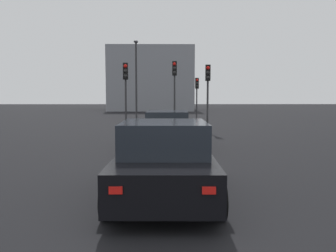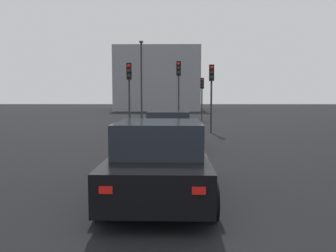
{
  "view_description": "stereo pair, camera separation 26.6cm",
  "coord_description": "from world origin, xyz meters",
  "px_view_note": "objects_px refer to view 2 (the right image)",
  "views": [
    {
      "loc": [
        -5.51,
        0.22,
        2.1
      ],
      "look_at": [
        5.47,
        0.08,
        1.12
      ],
      "focal_mm": 36.36,
      "sensor_mm": 36.0,
      "label": 1
    },
    {
      "loc": [
        -5.51,
        -0.05,
        2.1
      ],
      "look_at": [
        5.47,
        0.08,
        1.12
      ],
      "focal_mm": 36.36,
      "sensor_mm": 36.0,
      "label": 2
    }
  ],
  "objects_px": {
    "traffic_light_near_left": "(179,80)",
    "street_lamp_kerbside": "(141,73)",
    "traffic_light_far_right": "(129,83)",
    "car_beige_lead": "(169,130)",
    "traffic_light_near_right": "(211,84)",
    "car_black_second": "(160,161)",
    "traffic_light_far_left": "(202,90)"
  },
  "relations": [
    {
      "from": "street_lamp_kerbside",
      "to": "car_black_second",
      "type": "bearing_deg",
      "value": -173.96
    },
    {
      "from": "car_black_second",
      "to": "traffic_light_near_right",
      "type": "xyz_separation_m",
      "value": [
        12.29,
        -2.46,
        2.0
      ]
    },
    {
      "from": "car_black_second",
      "to": "street_lamp_kerbside",
      "type": "xyz_separation_m",
      "value": [
        21.87,
        2.32,
        3.22
      ]
    },
    {
      "from": "traffic_light_near_left",
      "to": "traffic_light_near_right",
      "type": "height_order",
      "value": "traffic_light_near_left"
    },
    {
      "from": "car_beige_lead",
      "to": "traffic_light_far_left",
      "type": "relative_size",
      "value": 1.36
    },
    {
      "from": "traffic_light_near_right",
      "to": "street_lamp_kerbside",
      "type": "height_order",
      "value": "street_lamp_kerbside"
    },
    {
      "from": "traffic_light_near_left",
      "to": "street_lamp_kerbside",
      "type": "relative_size",
      "value": 0.64
    },
    {
      "from": "car_black_second",
      "to": "traffic_light_far_left",
      "type": "distance_m",
      "value": 22.04
    },
    {
      "from": "traffic_light_near_left",
      "to": "car_beige_lead",
      "type": "bearing_deg",
      "value": 1.67
    },
    {
      "from": "traffic_light_far_right",
      "to": "street_lamp_kerbside",
      "type": "xyz_separation_m",
      "value": [
        10.03,
        0.22,
        1.19
      ]
    },
    {
      "from": "traffic_light_near_left",
      "to": "traffic_light_far_left",
      "type": "distance_m",
      "value": 7.32
    },
    {
      "from": "traffic_light_far_right",
      "to": "street_lamp_kerbside",
      "type": "height_order",
      "value": "street_lamp_kerbside"
    },
    {
      "from": "car_beige_lead",
      "to": "street_lamp_kerbside",
      "type": "height_order",
      "value": "street_lamp_kerbside"
    },
    {
      "from": "car_beige_lead",
      "to": "car_black_second",
      "type": "bearing_deg",
      "value": -179.18
    },
    {
      "from": "traffic_light_near_left",
      "to": "traffic_light_far_left",
      "type": "bearing_deg",
      "value": 168.77
    },
    {
      "from": "traffic_light_near_left",
      "to": "traffic_light_near_right",
      "type": "bearing_deg",
      "value": 41.21
    },
    {
      "from": "car_beige_lead",
      "to": "traffic_light_near_right",
      "type": "relative_size",
      "value": 1.28
    },
    {
      "from": "car_black_second",
      "to": "traffic_light_near_left",
      "type": "relative_size",
      "value": 0.99
    },
    {
      "from": "car_beige_lead",
      "to": "traffic_light_far_right",
      "type": "relative_size",
      "value": 1.26
    },
    {
      "from": "car_beige_lead",
      "to": "street_lamp_kerbside",
      "type": "xyz_separation_m",
      "value": [
        14.92,
        2.46,
        3.26
      ]
    },
    {
      "from": "traffic_light_near_right",
      "to": "traffic_light_far_right",
      "type": "relative_size",
      "value": 0.99
    },
    {
      "from": "traffic_light_far_right",
      "to": "traffic_light_far_left",
      "type": "bearing_deg",
      "value": 148.31
    },
    {
      "from": "car_black_second",
      "to": "traffic_light_far_right",
      "type": "xyz_separation_m",
      "value": [
        11.84,
        2.09,
        2.04
      ]
    },
    {
      "from": "car_beige_lead",
      "to": "traffic_light_near_left",
      "type": "height_order",
      "value": "traffic_light_near_left"
    },
    {
      "from": "traffic_light_far_left",
      "to": "street_lamp_kerbside",
      "type": "xyz_separation_m",
      "value": [
        0.09,
        5.1,
        1.39
      ]
    },
    {
      "from": "traffic_light_near_right",
      "to": "traffic_light_far_left",
      "type": "xyz_separation_m",
      "value": [
        9.49,
        -0.32,
        -0.16
      ]
    },
    {
      "from": "car_beige_lead",
      "to": "car_black_second",
      "type": "xyz_separation_m",
      "value": [
        -6.95,
        0.14,
        0.04
      ]
    },
    {
      "from": "traffic_light_near_left",
      "to": "street_lamp_kerbside",
      "type": "bearing_deg",
      "value": -151.56
    },
    {
      "from": "traffic_light_far_left",
      "to": "traffic_light_near_right",
      "type": "bearing_deg",
      "value": -8.23
    },
    {
      "from": "traffic_light_near_left",
      "to": "traffic_light_far_right",
      "type": "relative_size",
      "value": 1.1
    },
    {
      "from": "car_beige_lead",
      "to": "traffic_light_near_right",
      "type": "distance_m",
      "value": 6.17
    },
    {
      "from": "traffic_light_far_left",
      "to": "street_lamp_kerbside",
      "type": "relative_size",
      "value": 0.54
    }
  ]
}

